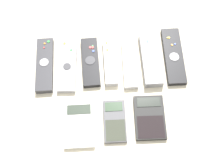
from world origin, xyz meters
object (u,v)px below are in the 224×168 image
object	(u,v)px
remote_4	(129,61)
calculator_2	(150,117)
remote_3	(111,62)
calculator_0	(79,125)
remote_6	(173,56)
calculator_1	(115,121)
remote_1	(68,63)
remote_5	(151,59)
remote_0	(45,65)
remote_2	(90,62)

from	to	relation	value
remote_4	calculator_2	distance (m)	0.20
calculator_2	remote_3	bearing A→B (deg)	119.64
calculator_0	remote_6	bearing A→B (deg)	35.09
remote_4	calculator_1	size ratio (longest dim) A/B	1.52
calculator_1	remote_1	bearing A→B (deg)	124.69
remote_3	remote_5	size ratio (longest dim) A/B	0.86
calculator_0	remote_0	bearing A→B (deg)	117.53
remote_3	remote_6	size ratio (longest dim) A/B	0.79
remote_5	calculator_2	distance (m)	0.20
calculator_0	calculator_2	size ratio (longest dim) A/B	0.99
remote_2	calculator_2	xyz separation A→B (m)	(0.17, -0.20, -0.00)
remote_0	calculator_2	size ratio (longest dim) A/B	1.38
remote_1	remote_5	size ratio (longest dim) A/B	1.09
remote_5	calculator_1	bearing A→B (deg)	-123.21
remote_6	calculator_1	distance (m)	0.30
remote_6	remote_3	bearing A→B (deg)	-175.75
remote_3	remote_1	bearing A→B (deg)	176.98
remote_4	calculator_2	xyz separation A→B (m)	(0.04, -0.20, -0.00)
remote_1	remote_4	size ratio (longest dim) A/B	1.05
remote_0	remote_2	size ratio (longest dim) A/B	1.08
remote_0	calculator_2	world-z (taller)	remote_0
remote_6	calculator_2	size ratio (longest dim) A/B	1.50
remote_6	calculator_0	bearing A→B (deg)	-144.15
remote_0	calculator_1	bearing A→B (deg)	-44.19
remote_2	remote_6	distance (m)	0.27
remote_0	remote_3	bearing A→B (deg)	-1.24
calculator_2	remote_0	bearing A→B (deg)	149.55
remote_6	calculator_2	distance (m)	0.23
remote_4	remote_5	xyz separation A→B (m)	(0.07, -0.00, 0.00)
remote_4	calculator_0	bearing A→B (deg)	-127.55
remote_2	calculator_2	world-z (taller)	remote_2
remote_5	calculator_2	bearing A→B (deg)	-97.64
remote_6	remote_4	bearing A→B (deg)	-175.53
remote_1	remote_6	distance (m)	0.35
remote_3	calculator_1	world-z (taller)	remote_3
calculator_1	remote_6	bearing A→B (deg)	46.31
remote_6	calculator_2	xyz separation A→B (m)	(-0.10, -0.21, -0.00)
remote_1	calculator_1	size ratio (longest dim) A/B	1.60
remote_3	calculator_1	size ratio (longest dim) A/B	1.26
remote_3	calculator_2	bearing A→B (deg)	-62.27
remote_2	calculator_1	distance (m)	0.22
remote_3	remote_5	world-z (taller)	remote_5
calculator_0	calculator_1	size ratio (longest dim) A/B	1.06
remote_5	remote_2	bearing A→B (deg)	178.60
remote_2	remote_4	world-z (taller)	same
remote_6	remote_1	bearing A→B (deg)	-178.09
remote_3	remote_5	xyz separation A→B (m)	(0.13, 0.00, 0.00)
remote_1	remote_2	size ratio (longest dim) A/B	1.17
remote_6	calculator_1	size ratio (longest dim) A/B	1.60
calculator_0	remote_3	bearing A→B (deg)	63.05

